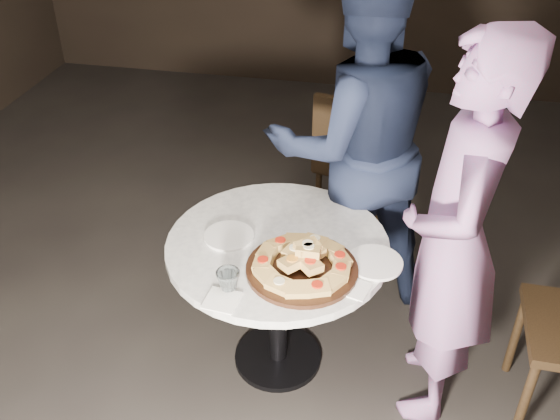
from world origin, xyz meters
name	(u,v)px	position (x,y,z in m)	size (l,w,h in m)	color
floor	(301,387)	(0.00, 0.00, 0.00)	(7.00, 7.00, 0.00)	black
table	(278,267)	(-0.14, 0.15, 0.57)	(1.15, 1.15, 0.70)	black
serving_board	(302,269)	(-0.01, -0.02, 0.71)	(0.44, 0.44, 0.02)	black
focaccia_pile	(303,261)	(-0.01, -0.01, 0.75)	(0.38, 0.39, 0.10)	tan
plate_left	(229,236)	(-0.35, 0.14, 0.71)	(0.21, 0.21, 0.01)	white
plate_right	(375,262)	(0.27, 0.09, 0.71)	(0.22, 0.22, 0.01)	white
water_glass	(228,280)	(-0.26, -0.18, 0.74)	(0.09, 0.09, 0.08)	silver
napkin_near	(222,300)	(-0.27, -0.24, 0.71)	(0.12, 0.12, 0.01)	white
napkin_far	(354,289)	(0.20, -0.08, 0.71)	(0.11, 0.11, 0.01)	white
chair_far	(356,157)	(0.09, 1.23, 0.54)	(0.53, 0.54, 0.93)	black
diner_navy	(355,144)	(0.11, 0.73, 0.89)	(0.86, 0.67, 1.77)	#141B31
diner_teal	(454,242)	(0.56, 0.10, 0.84)	(0.61, 0.40, 1.69)	slate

